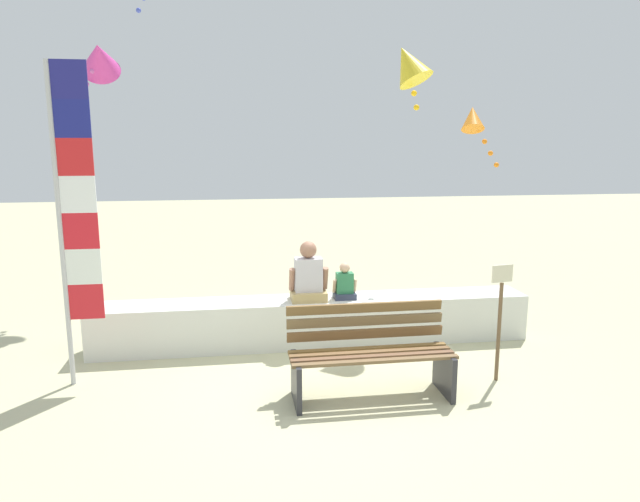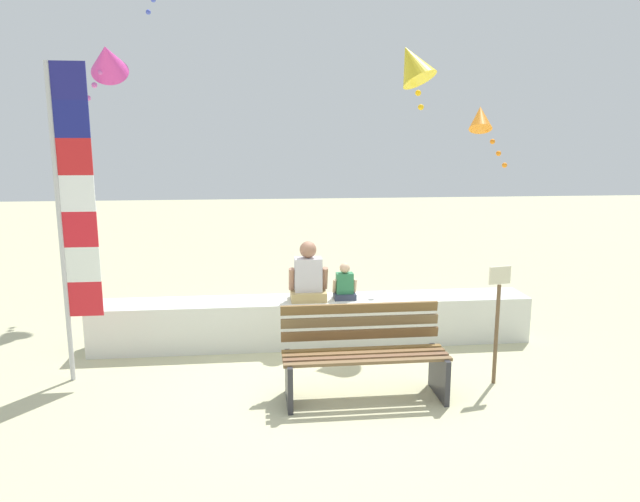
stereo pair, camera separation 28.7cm
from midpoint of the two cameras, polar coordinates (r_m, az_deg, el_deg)
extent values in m
plane|color=#BEBA90|center=(6.06, -0.31, -13.25)|extent=(40.00, 40.00, 0.00)
cube|color=silver|center=(7.12, -1.76, -7.04)|extent=(5.38, 0.58, 0.57)
cube|color=brown|center=(5.44, 4.18, -11.00)|extent=(1.61, 0.08, 0.03)
cube|color=brown|center=(5.55, 3.91, -10.58)|extent=(1.61, 0.08, 0.03)
cube|color=brown|center=(5.65, 3.66, -10.17)|extent=(1.61, 0.08, 0.03)
cube|color=brown|center=(5.75, 3.42, -9.78)|extent=(1.61, 0.08, 0.03)
cube|color=brown|center=(5.81, 3.21, -8.30)|extent=(1.61, 0.06, 0.10)
cube|color=brown|center=(5.79, 3.17, -7.01)|extent=(1.61, 0.06, 0.10)
cube|color=brown|center=(5.77, 3.14, -5.72)|extent=(1.61, 0.06, 0.10)
cube|color=#2D2D33|center=(5.58, -3.92, -12.95)|extent=(0.05, 0.53, 0.45)
cube|color=#2D2D33|center=(5.88, 11.01, -11.85)|extent=(0.05, 0.53, 0.45)
cube|color=tan|center=(6.98, -2.35, -4.48)|extent=(0.43, 0.35, 0.12)
cube|color=silver|center=(6.91, -2.37, -2.38)|extent=(0.33, 0.21, 0.41)
cylinder|color=#A06F55|center=(6.88, -4.05, -2.86)|extent=(0.07, 0.16, 0.30)
cylinder|color=#A06F55|center=(6.93, -0.67, -2.75)|extent=(0.07, 0.16, 0.30)
sphere|color=#A06F55|center=(6.85, -2.39, 0.12)|extent=(0.20, 0.20, 0.20)
cube|color=#2F374C|center=(7.04, 1.31, -4.51)|extent=(0.27, 0.22, 0.07)
cube|color=#307E4E|center=(7.00, 1.32, -3.22)|extent=(0.21, 0.13, 0.25)
cylinder|color=#DCB28C|center=(6.98, 0.30, -3.53)|extent=(0.04, 0.10, 0.19)
cylinder|color=#DCB28C|center=(7.02, 2.36, -3.45)|extent=(0.04, 0.10, 0.19)
sphere|color=#DCB28C|center=(6.96, 1.32, -1.70)|extent=(0.13, 0.13, 0.13)
cylinder|color=#B7B7BC|center=(6.22, -25.85, 1.90)|extent=(0.05, 0.05, 3.25)
cube|color=red|center=(6.31, -23.62, -4.69)|extent=(0.34, 0.02, 0.36)
cube|color=white|center=(6.23, -23.88, -1.46)|extent=(0.34, 0.02, 0.36)
cube|color=red|center=(6.17, -24.13, 1.84)|extent=(0.34, 0.02, 0.36)
cube|color=white|center=(6.13, -24.39, 5.20)|extent=(0.34, 0.02, 0.36)
cube|color=red|center=(6.11, -24.66, 8.59)|extent=(0.34, 0.02, 0.36)
cube|color=navy|center=(6.11, -24.93, 11.98)|extent=(0.34, 0.02, 0.36)
cube|color=navy|center=(6.14, -25.21, 15.37)|extent=(0.34, 0.02, 0.36)
cone|color=#DB3D9E|center=(8.95, -22.20, 17.54)|extent=(0.60, 0.75, 0.71)
sphere|color=#C454AD|center=(8.94, -22.78, 16.34)|extent=(0.08, 0.08, 0.08)
sphere|color=#C454AD|center=(8.94, -23.35, 15.14)|extent=(0.08, 0.08, 0.08)
sphere|color=#C454AD|center=(8.94, -23.91, 13.94)|extent=(0.08, 0.08, 0.08)
cone|color=yellow|center=(7.87, 7.85, 18.15)|extent=(0.80, 0.78, 0.65)
sphere|color=yellow|center=(7.94, 8.12, 16.77)|extent=(0.08, 0.08, 0.08)
sphere|color=yellow|center=(8.02, 8.39, 15.41)|extent=(0.08, 0.08, 0.08)
sphere|color=yellow|center=(8.10, 8.65, 14.08)|extent=(0.08, 0.08, 0.08)
sphere|color=#4455C9|center=(10.23, -18.61, 21.96)|extent=(0.08, 0.08, 0.08)
cone|color=orange|center=(9.30, 14.23, 12.84)|extent=(0.47, 0.55, 0.49)
sphere|color=orange|center=(9.31, 14.80, 11.70)|extent=(0.08, 0.08, 0.08)
sphere|color=orange|center=(9.32, 15.36, 10.57)|extent=(0.08, 0.08, 0.08)
sphere|color=orange|center=(9.34, 15.92, 9.43)|extent=(0.08, 0.08, 0.08)
sphere|color=orange|center=(9.36, 16.47, 8.30)|extent=(0.08, 0.08, 0.08)
cylinder|color=brown|center=(6.21, 16.27, -7.85)|extent=(0.04, 0.04, 1.06)
cube|color=beige|center=(6.04, 16.58, -2.19)|extent=(0.24, 0.06, 0.18)
camera|label=1|loc=(0.14, -91.19, -0.23)|focal=31.83mm
camera|label=2|loc=(0.14, 88.81, 0.23)|focal=31.83mm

